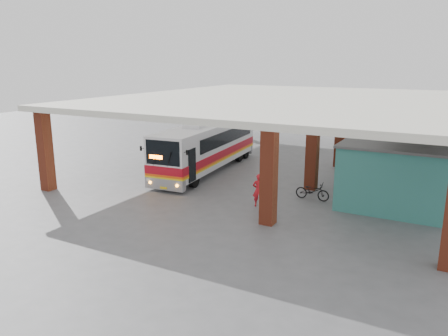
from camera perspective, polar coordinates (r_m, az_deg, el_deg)
ground at (r=22.86m, az=1.74°, el=-3.58°), size 90.00×90.00×0.00m
brick_columns at (r=26.29m, az=9.53°, el=3.42°), size 20.10×21.60×4.35m
canopy_roof at (r=27.70m, az=8.93°, el=8.82°), size 21.00×23.00×0.30m
shop_building at (r=24.17m, az=22.34°, el=0.17°), size 5.20×8.20×3.11m
coach_bus at (r=27.64m, az=-2.23°, el=2.86°), size 3.35×11.11×3.19m
motorcycle at (r=22.46m, az=11.47°, el=-2.96°), size 1.75×0.64×0.91m
pedestrian at (r=21.02m, az=4.54°, el=-2.90°), size 0.70×0.62×1.61m
red_chair at (r=28.41m, az=17.83°, el=-0.10°), size 0.49×0.49×0.71m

